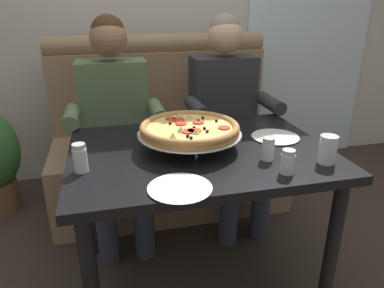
{
  "coord_description": "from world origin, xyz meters",
  "views": [
    {
      "loc": [
        -0.38,
        -1.42,
        1.34
      ],
      "look_at": [
        -0.04,
        -0.03,
        0.76
      ],
      "focal_mm": 33.44,
      "sensor_mm": 36.0,
      "label": 1
    }
  ],
  "objects": [
    {
      "name": "booth_bench",
      "position": [
        0.0,
        0.88,
        0.4
      ],
      "size": [
        1.53,
        0.78,
        1.13
      ],
      "color": "#937556",
      "rests_on": "ground_plane"
    },
    {
      "name": "diner_right",
      "position": [
        0.34,
        0.62,
        0.71
      ],
      "size": [
        0.54,
        0.64,
        1.27
      ],
      "color": "#2D3342",
      "rests_on": "ground_plane"
    },
    {
      "name": "pizza",
      "position": [
        -0.04,
        0.03,
        0.81
      ],
      "size": [
        0.46,
        0.46,
        0.12
      ],
      "color": "silver",
      "rests_on": "dining_table"
    },
    {
      "name": "plate_near_left",
      "position": [
        -0.16,
        -0.34,
        0.74
      ],
      "size": [
        0.23,
        0.23,
        0.02
      ],
      "color": "white",
      "rests_on": "dining_table"
    },
    {
      "name": "shaker_pepper_flakes",
      "position": [
        0.26,
        -0.31,
        0.77
      ],
      "size": [
        0.05,
        0.05,
        0.1
      ],
      "color": "white",
      "rests_on": "dining_table"
    },
    {
      "name": "dining_table",
      "position": [
        0.0,
        0.0,
        0.63
      ],
      "size": [
        1.14,
        0.83,
        0.73
      ],
      "color": "black",
      "rests_on": "ground_plane"
    },
    {
      "name": "diner_left",
      "position": [
        -0.34,
        0.62,
        0.71
      ],
      "size": [
        0.54,
        0.64,
        1.27
      ],
      "color": "#2D3342",
      "rests_on": "ground_plane"
    },
    {
      "name": "ground_plane",
      "position": [
        0.0,
        0.0,
        0.0
      ],
      "size": [
        16.0,
        16.0,
        0.0
      ],
      "primitive_type": "plane",
      "color": "#382D26"
    },
    {
      "name": "patio_chair",
      "position": [
        1.4,
        2.13,
        0.52
      ],
      "size": [
        0.41,
        0.42,
        0.86
      ],
      "color": "black",
      "rests_on": "ground_plane"
    },
    {
      "name": "shaker_parmesan",
      "position": [
        -0.5,
        -0.11,
        0.77
      ],
      "size": [
        0.05,
        0.05,
        0.11
      ],
      "color": "white",
      "rests_on": "dining_table"
    },
    {
      "name": "shaker_oregano",
      "position": [
        0.24,
        -0.18,
        0.77
      ],
      "size": [
        0.05,
        0.05,
        0.1
      ],
      "color": "white",
      "rests_on": "dining_table"
    },
    {
      "name": "drinking_glass",
      "position": [
        0.46,
        -0.26,
        0.78
      ],
      "size": [
        0.07,
        0.07,
        0.12
      ],
      "color": "silver",
      "rests_on": "dining_table"
    },
    {
      "name": "plate_near_right",
      "position": [
        0.39,
        0.05,
        0.74
      ],
      "size": [
        0.23,
        0.23,
        0.02
      ],
      "color": "white",
      "rests_on": "dining_table"
    }
  ]
}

